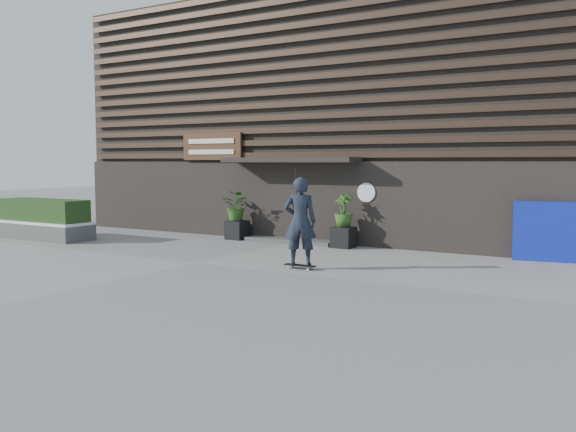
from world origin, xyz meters
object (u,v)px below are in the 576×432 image
Objects in this scene: planter_pot_left at (237,230)px; skateboarder at (300,221)px; planter_pot_right at (343,237)px; blue_tarp at (547,232)px; raised_bed at (45,231)px.

planter_pot_left is 0.28× the size of skateboarder.
planter_pot_right is 0.28× the size of skateboarder.
blue_tarp is at bearing 3.14° from planter_pot_right.
raised_bed is 10.07m from skateboarder.
planter_pot_right is at bearing 100.86° from skateboarder.
planter_pot_left and planter_pot_right have the same top height.
skateboarder is at bearing -79.14° from planter_pot_right.
skateboarder is (4.52, -3.78, 0.81)m from planter_pot_left.
planter_pot_left is 9.28m from blue_tarp.
planter_pot_left is at bearing 29.42° from raised_bed.
raised_bed is 2.18× the size of blue_tarp.
planter_pot_right is 5.49m from blue_tarp.
blue_tarp is at bearing 40.69° from skateboarder.
planter_pot_left is at bearing 171.64° from blue_tarp.
blue_tarp is 6.26m from skateboarder.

